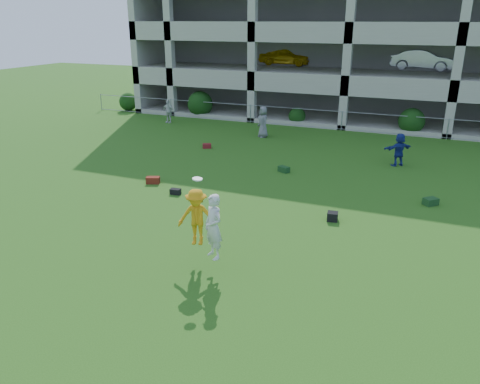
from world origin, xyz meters
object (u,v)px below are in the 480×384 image
at_px(frisbee_contest, 202,220).
at_px(parking_garage, 370,25).
at_px(bystander_b, 168,111).
at_px(bystander_c, 263,122).
at_px(crate_d, 332,216).
at_px(bystander_d, 399,150).

distance_m(frisbee_contest, parking_garage, 27.40).
height_order(bystander_b, bystander_c, bystander_c).
bearing_deg(crate_d, bystander_c, 120.87).
bearing_deg(bystander_d, frisbee_contest, 29.96).
relative_size(bystander_c, bystander_d, 1.16).
height_order(bystander_b, crate_d, bystander_b).
bearing_deg(frisbee_contest, crate_d, 58.38).
bearing_deg(bystander_d, bystander_c, -61.32).
distance_m(bystander_b, crate_d, 17.87).
bearing_deg(bystander_c, bystander_b, -144.07).
bearing_deg(crate_d, bystander_d, 78.70).
bearing_deg(crate_d, parking_garage, 95.93).
distance_m(bystander_b, bystander_c, 7.27).
distance_m(bystander_d, parking_garage, 16.44).
bearing_deg(bystander_d, parking_garage, -116.27).
xyz_separation_m(bystander_b, bystander_c, (7.13, -1.41, 0.14)).
bearing_deg(bystander_c, crate_d, -12.00).
height_order(bystander_d, frisbee_contest, frisbee_contest).
relative_size(bystander_c, crate_d, 5.09).
relative_size(bystander_b, bystander_d, 0.98).
height_order(bystander_c, crate_d, bystander_c).
bearing_deg(bystander_c, bystander_d, 26.38).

